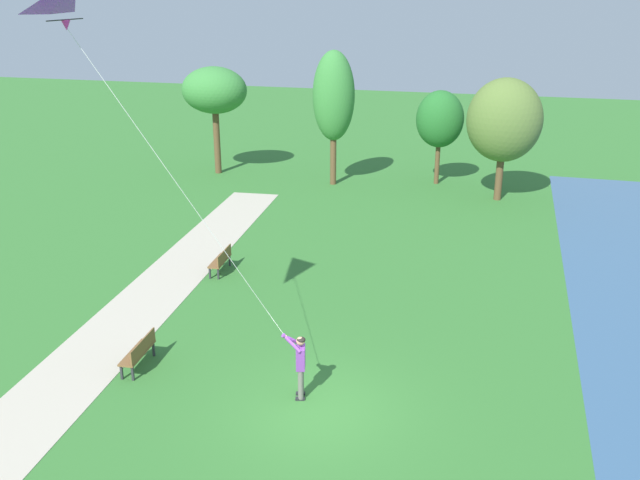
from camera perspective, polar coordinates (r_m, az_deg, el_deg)
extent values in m
plane|color=#33702D|center=(17.31, -0.19, -14.19)|extent=(120.00, 120.00, 0.00)
cube|color=#B7AD99|center=(21.56, -17.25, -7.80)|extent=(5.16, 32.09, 0.02)
cube|color=#232328|center=(17.69, -1.70, -13.26)|extent=(0.26, 0.17, 0.06)
cylinder|color=slate|center=(17.46, -1.64, -12.11)|extent=(0.14, 0.14, 0.82)
cube|color=#232328|center=(17.89, -1.66, -12.84)|extent=(0.26, 0.17, 0.06)
cylinder|color=slate|center=(17.67, -1.60, -11.70)|extent=(0.14, 0.14, 0.82)
cube|color=#753899|center=(17.20, -1.65, -9.89)|extent=(0.31, 0.44, 0.60)
sphere|color=tan|center=(16.98, -1.66, -8.54)|extent=(0.22, 0.22, 0.22)
ellipsoid|color=black|center=(16.96, -1.61, -8.43)|extent=(0.27, 0.27, 0.13)
cylinder|color=#753899|center=(16.92, -2.43, -8.70)|extent=(0.56, 0.23, 0.43)
cylinder|color=#753899|center=(17.07, -2.40, -8.42)|extent=(0.47, 0.45, 0.43)
sphere|color=tan|center=(16.94, -2.96, -8.17)|extent=(0.10, 0.10, 0.10)
pyramid|color=purple|center=(15.83, -19.66, 18.42)|extent=(1.08, 1.95, 0.77)
cone|color=#E02D9E|center=(15.98, -20.67, 16.63)|extent=(0.23, 0.23, 0.22)
cylinder|color=black|center=(15.98, -20.72, 17.02)|extent=(0.35, 1.73, 0.02)
cylinder|color=silver|center=(15.90, -11.40, 3.83)|extent=(4.41, 1.15, 7.35)
cube|color=brown|center=(19.51, -15.19, -9.18)|extent=(0.57, 1.53, 0.05)
cube|color=brown|center=(19.33, -14.74, -8.67)|extent=(0.17, 1.50, 0.40)
cube|color=#2D2D33|center=(19.17, -16.43, -10.64)|extent=(0.06, 0.06, 0.45)
cube|color=#2D2D33|center=(19.04, -15.55, -10.78)|extent=(0.06, 0.06, 0.45)
cube|color=#2D2D33|center=(20.20, -14.73, -8.80)|extent=(0.06, 0.06, 0.45)
cube|color=#2D2D33|center=(20.08, -13.90, -8.92)|extent=(0.06, 0.06, 0.45)
cube|color=brown|center=(25.34, -8.48, -1.75)|extent=(0.57, 1.53, 0.05)
cube|color=brown|center=(25.20, -8.09, -1.30)|extent=(0.17, 1.50, 0.40)
cube|color=#2D2D33|center=(24.89, -9.30, -2.76)|extent=(0.06, 0.06, 0.45)
cube|color=#2D2D33|center=(24.79, -8.60, -2.82)|extent=(0.06, 0.06, 0.45)
cube|color=#2D2D33|center=(26.06, -8.31, -1.65)|extent=(0.06, 0.06, 0.45)
cube|color=#2D2D33|center=(25.96, -7.64, -1.70)|extent=(0.06, 0.06, 0.45)
cylinder|color=brown|center=(39.61, -8.71, 8.34)|extent=(0.37, 0.37, 3.85)
ellipsoid|color=#387F38|center=(39.15, -8.93, 12.41)|extent=(3.75, 3.02, 2.60)
cylinder|color=brown|center=(36.78, 1.13, 7.12)|extent=(0.33, 0.33, 3.14)
ellipsoid|color=#387F38|center=(36.21, 1.16, 12.08)|extent=(2.24, 1.99, 4.70)
cylinder|color=brown|center=(35.10, 14.92, 5.37)|extent=(0.36, 0.36, 2.59)
ellipsoid|color=#567033|center=(34.55, 15.32, 9.75)|extent=(3.65, 2.96, 4.09)
cylinder|color=brown|center=(37.53, 9.89, 6.57)|extent=(0.25, 0.25, 2.48)
ellipsoid|color=#236628|center=(37.08, 10.10, 10.04)|extent=(2.54, 2.10, 3.03)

